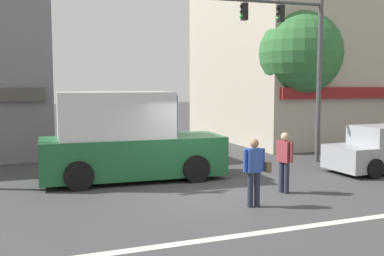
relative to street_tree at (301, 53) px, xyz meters
The scene contains 10 objects.
ground_plane 9.74m from the street_tree, 141.01° to the right, with size 120.00×120.00×0.00m, color #3D3D3F.
lane_marking_stripe 12.06m from the street_tree, 127.03° to the right, with size 9.00×0.24×0.01m, color silver.
building_right_corner 6.09m from the street_tree, 49.24° to the left, with size 10.96×10.14×9.53m.
street_tree is the anchor object (origin of this frame).
utility_pole_far_right 3.72m from the street_tree, 75.33° to the left, with size 1.40×0.22×8.18m.
traffic_light_mast 2.99m from the street_tree, 127.44° to the right, with size 4.88×0.49×6.20m.
box_truck_crossing_leftbound 9.51m from the street_tree, 160.08° to the right, with size 5.71×2.49×2.75m.
van_parked_curbside 9.72m from the street_tree, 153.48° to the left, with size 2.20×4.68×2.11m.
pedestrian_mid_crossing 8.61m from the street_tree, 127.45° to the right, with size 0.31×0.55×1.67m.
pedestrian_far_side 10.13m from the street_tree, 130.91° to the right, with size 0.67×0.33×1.67m.
Camera 1 is at (-4.80, -11.19, 2.98)m, focal length 42.00 mm.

